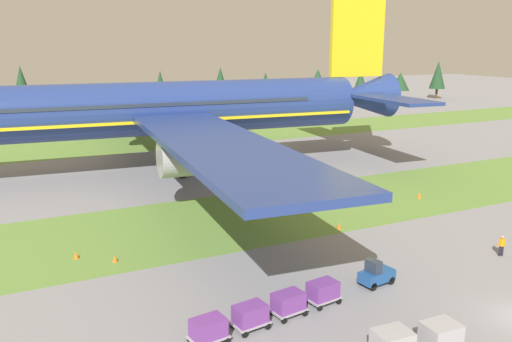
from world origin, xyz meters
The scene contains 15 objects.
grass_strip_near centered at (0.00, 26.12, 0.00)m, with size 320.00×16.42×0.01m, color olive.
grass_strip_far centered at (0.00, 70.96, 0.00)m, with size 320.00×16.42×0.01m, color olive.
airliner centered at (-9.43, 48.32, 8.55)m, with size 71.74×88.26×23.86m.
baggage_tug centered at (-5.15, 7.87, 0.81)m, with size 2.75×1.64×1.97m.
cargo_dolly_lead centered at (-10.13, 7.18, 0.92)m, with size 2.38×1.79×1.55m.
cargo_dolly_second centered at (-13.01, 6.79, 0.92)m, with size 2.38×1.79×1.55m.
cargo_dolly_third centered at (-15.88, 6.39, 0.92)m, with size 2.38×1.79×1.55m.
cargo_dolly_fourth centered at (-18.75, 5.99, 0.92)m, with size 2.38×1.79×1.55m.
ground_crew_marshaller centered at (7.47, 7.69, 0.95)m, with size 0.53×0.36×1.74m.
uld_container_0 centered at (-7.10, -0.34, 0.77)m, with size 2.00×1.60×1.54m, color #A3A3A8.
taxiway_marker_0 centered at (-0.64, 18.93, 0.32)m, with size 0.44×0.44×0.65m, color orange.
taxiway_marker_1 centered at (13.28, 23.42, 0.34)m, with size 0.44×0.44×0.68m, color orange.
taxiway_marker_2 centered at (-23.77, 22.44, 0.31)m, with size 0.44×0.44×0.62m, color orange.
taxiway_marker_3 centered at (-21.09, 20.37, 0.27)m, with size 0.44×0.44×0.53m, color orange.
distant_tree_line centered at (-4.00, 103.31, 6.72)m, with size 193.57×10.28×12.24m.
Camera 1 is at (-28.67, -20.35, 17.03)m, focal length 37.75 mm.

